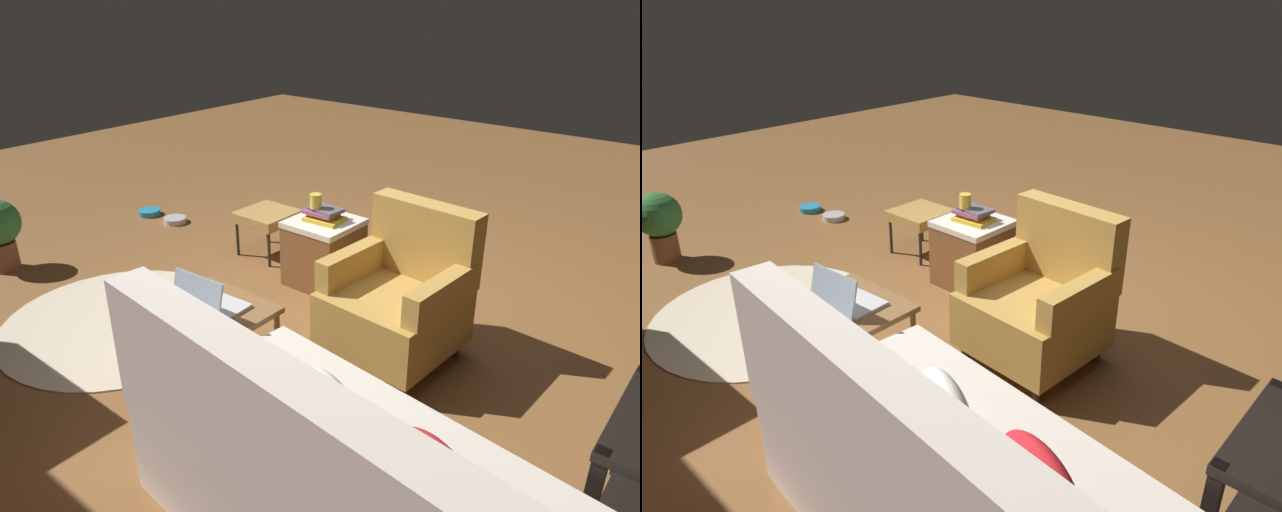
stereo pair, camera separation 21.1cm
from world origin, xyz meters
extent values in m
plane|color=brown|center=(0.00, 0.00, 0.00)|extent=(12.00, 12.00, 0.00)
cube|color=silver|center=(-1.17, 1.81, 0.72)|extent=(1.91, 0.37, 0.56)
ellipsoid|color=red|center=(-1.43, 1.49, 0.58)|extent=(0.42, 0.27, 0.28)
ellipsoid|color=white|center=(-0.99, 1.44, 0.58)|extent=(0.42, 0.29, 0.28)
cube|color=#B78C3F|center=(-0.53, 0.27, 0.26)|extent=(0.70, 0.70, 0.32)
cube|color=#B78C3F|center=(-0.55, -0.01, 0.64)|extent=(0.67, 0.18, 0.45)
cube|color=#B78C3F|center=(-0.24, 0.26, 0.51)|extent=(0.13, 0.57, 0.18)
cube|color=#B78C3F|center=(-0.82, 0.29, 0.51)|extent=(0.13, 0.57, 0.18)
cylinder|color=#3F2819|center=(-0.25, 0.52, 0.05)|extent=(0.05, 0.05, 0.10)
cylinder|color=#3F2819|center=(-0.78, 0.55, 0.05)|extent=(0.05, 0.05, 0.10)
cylinder|color=#3F2819|center=(-0.28, -0.01, 0.05)|extent=(0.05, 0.05, 0.10)
cylinder|color=#3F2819|center=(-0.81, 0.03, 0.05)|extent=(0.05, 0.05, 0.10)
cube|color=black|center=(-1.80, 0.42, 0.28)|extent=(0.05, 0.05, 0.55)
cube|color=olive|center=(0.04, 1.07, 0.46)|extent=(0.56, 0.44, 0.03)
cylinder|color=olive|center=(-0.21, 0.88, 0.22)|extent=(0.03, 0.03, 0.45)
cylinder|color=olive|center=(0.29, 0.88, 0.22)|extent=(0.03, 0.03, 0.45)
cylinder|color=olive|center=(-0.21, 1.26, 0.22)|extent=(0.03, 0.03, 0.45)
cylinder|color=olive|center=(0.29, 1.26, 0.22)|extent=(0.03, 0.03, 0.45)
cube|color=silver|center=(0.04, 1.07, 0.49)|extent=(0.33, 0.24, 0.02)
cube|color=silver|center=(0.03, 1.18, 0.59)|extent=(0.32, 0.08, 0.20)
cube|color=brown|center=(0.36, -0.22, 0.22)|extent=(0.44, 0.44, 0.44)
cube|color=silver|center=(0.36, -0.22, 0.46)|extent=(0.45, 0.45, 0.04)
cube|color=gold|center=(0.35, -0.22, 0.49)|extent=(0.27, 0.21, 0.03)
cube|color=orange|center=(0.37, -0.23, 0.52)|extent=(0.20, 0.15, 0.02)
cube|color=#994C8C|center=(0.37, -0.24, 0.54)|extent=(0.24, 0.21, 0.02)
cube|color=#595960|center=(0.35, -0.22, 0.56)|extent=(0.24, 0.17, 0.02)
cylinder|color=yellow|center=(0.40, -0.18, 0.62)|extent=(0.08, 0.08, 0.10)
cube|color=#262628|center=(0.46, -0.30, 0.49)|extent=(0.09, 0.17, 0.02)
cube|color=#AD8442|center=(1.02, -0.34, 0.32)|extent=(0.40, 0.40, 0.08)
cylinder|color=#262628|center=(0.85, -0.51, 0.14)|extent=(0.02, 0.02, 0.28)
cylinder|color=#262628|center=(1.19, -0.51, 0.14)|extent=(0.02, 0.02, 0.28)
cylinder|color=#262628|center=(0.85, -0.17, 0.14)|extent=(0.02, 0.02, 0.28)
cylinder|color=#262628|center=(1.19, -0.17, 0.14)|extent=(0.02, 0.02, 0.28)
cylinder|color=beige|center=(1.03, 1.03, 0.01)|extent=(1.47, 1.47, 0.01)
cylinder|color=silver|center=(2.14, -0.30, 0.03)|extent=(0.20, 0.20, 0.05)
cylinder|color=teal|center=(2.49, -0.28, 0.03)|extent=(0.20, 0.20, 0.05)
cylinder|color=brown|center=(2.37, 1.12, 0.11)|extent=(0.20, 0.20, 0.22)
sphere|color=#2D6B33|center=(2.37, 1.12, 0.38)|extent=(0.34, 0.34, 0.34)
camera|label=1|loc=(-2.02, 2.78, 1.97)|focal=33.34mm
camera|label=2|loc=(-2.18, 2.65, 1.97)|focal=33.34mm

